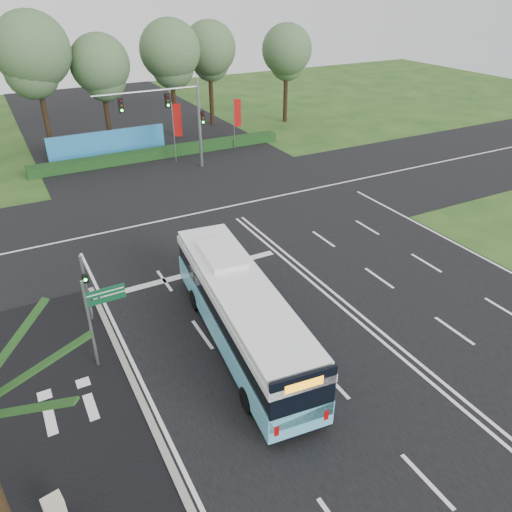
{
  "coord_description": "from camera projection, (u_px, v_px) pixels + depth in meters",
  "views": [
    {
      "loc": [
        -12.71,
        -16.35,
        13.66
      ],
      "look_at": [
        -2.87,
        2.0,
        1.99
      ],
      "focal_mm": 35.0,
      "sensor_mm": 36.0,
      "label": 1
    }
  ],
  "objects": [
    {
      "name": "bike_path",
      "position": [
        77.0,
        434.0,
        17.01
      ],
      "size": [
        5.0,
        18.0,
        0.06
      ],
      "primitive_type": "cube",
      "color": "black",
      "rests_on": "ground"
    },
    {
      "name": "pedestrian_signal",
      "position": [
        86.0,
        286.0,
        21.83
      ],
      "size": [
        0.28,
        0.41,
        3.34
      ],
      "rotation": [
        0.0,
        0.0,
        -0.08
      ],
      "color": "gray",
      "rests_on": "ground"
    },
    {
      "name": "banner_flag_right",
      "position": [
        237.0,
        116.0,
        44.08
      ],
      "size": [
        0.65,
        0.22,
        4.5
      ],
      "rotation": [
        0.0,
        0.0,
        -0.26
      ],
      "color": "gray",
      "rests_on": "ground"
    },
    {
      "name": "ground",
      "position": [
        327.0,
        295.0,
        24.48
      ],
      "size": [
        120.0,
        120.0,
        0.0
      ],
      "primitive_type": "plane",
      "color": "#204416",
      "rests_on": "ground"
    },
    {
      "name": "banner_flag_mid",
      "position": [
        176.0,
        124.0,
        40.55
      ],
      "size": [
        0.69,
        0.32,
        4.95
      ],
      "rotation": [
        0.0,
        0.0,
        -0.38
      ],
      "color": "gray",
      "rests_on": "ground"
    },
    {
      "name": "city_bus",
      "position": [
        241.0,
        312.0,
        20.46
      ],
      "size": [
        3.61,
        11.57,
        3.27
      ],
      "rotation": [
        0.0,
        0.0,
        -0.11
      ],
      "color": "#5CB9D6",
      "rests_on": "ground"
    },
    {
      "name": "hedge",
      "position": [
        162.0,
        153.0,
        43.12
      ],
      "size": [
        22.0,
        1.2,
        0.8
      ],
      "primitive_type": "cube",
      "color": "#143513",
      "rests_on": "ground"
    },
    {
      "name": "utility_cabinet",
      "position": [
        55.0,
        510.0,
        14.13
      ],
      "size": [
        0.62,
        0.55,
        0.91
      ],
      "primitive_type": "cube",
      "rotation": [
        0.0,
        0.0,
        0.18
      ],
      "color": "beige",
      "rests_on": "ground"
    },
    {
      "name": "eucalyptus_row",
      "position": [
        93.0,
        56.0,
        42.87
      ],
      "size": [
        41.25,
        8.69,
        11.64
      ],
      "color": "black",
      "rests_on": "ground"
    },
    {
      "name": "road_cross",
      "position": [
        224.0,
        208.0,
        33.7
      ],
      "size": [
        120.0,
        14.0,
        0.05
      ],
      "primitive_type": "cube",
      "color": "black",
      "rests_on": "ground"
    },
    {
      "name": "road_main",
      "position": [
        327.0,
        295.0,
        24.47
      ],
      "size": [
        20.0,
        120.0,
        0.04
      ],
      "primitive_type": "cube",
      "color": "black",
      "rests_on": "ground"
    },
    {
      "name": "blue_hoarding",
      "position": [
        108.0,
        144.0,
        43.06
      ],
      "size": [
        10.0,
        0.3,
        2.2
      ],
      "primitive_type": "cube",
      "color": "#2279B8",
      "rests_on": "ground"
    },
    {
      "name": "traffic_light_gantry",
      "position": [
        177.0,
        112.0,
        38.05
      ],
      "size": [
        8.41,
        0.28,
        7.0
      ],
      "color": "gray",
      "rests_on": "ground"
    },
    {
      "name": "kerb_strip",
      "position": [
        145.0,
        409.0,
        17.98
      ],
      "size": [
        0.25,
        18.0,
        0.12
      ],
      "primitive_type": "cube",
      "color": "gray",
      "rests_on": "ground"
    },
    {
      "name": "street_sign",
      "position": [
        97.0,
        312.0,
        18.98
      ],
      "size": [
        1.56,
        0.13,
        4.01
      ],
      "rotation": [
        0.0,
        0.0,
        0.02
      ],
      "color": "gray",
      "rests_on": "ground"
    }
  ]
}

